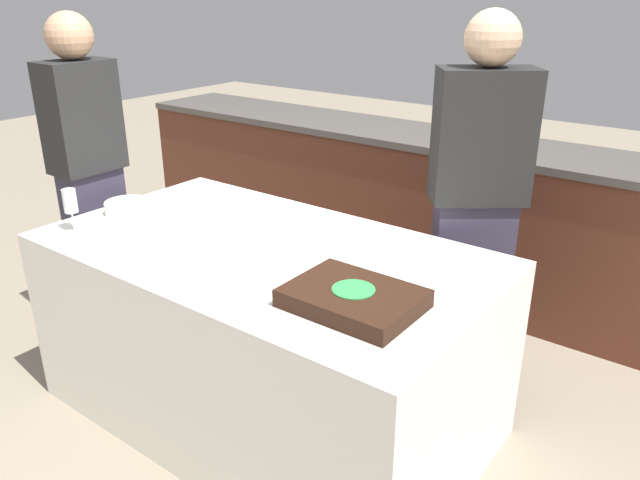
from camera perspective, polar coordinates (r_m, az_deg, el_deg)
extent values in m
plane|color=gray|center=(2.83, -4.63, -15.33)|extent=(14.00, 14.00, 0.00)
cube|color=#5B2D1E|center=(3.80, 11.08, 2.13)|extent=(4.40, 0.55, 0.88)
cube|color=#4C4742|center=(3.66, 11.62, 8.89)|extent=(4.40, 0.58, 0.04)
cube|color=white|center=(2.61, -4.90, -8.56)|extent=(1.79, 1.01, 0.78)
cube|color=#B7B2AD|center=(1.99, 3.04, -6.14)|extent=(0.45, 0.35, 0.00)
cube|color=black|center=(1.97, 3.06, -5.34)|extent=(0.41, 0.31, 0.06)
cylinder|color=green|center=(1.96, 3.08, -4.53)|extent=(0.14, 0.14, 0.00)
cylinder|color=white|center=(2.91, -17.23, 2.89)|extent=(0.19, 0.19, 0.05)
cylinder|color=white|center=(2.78, -21.53, 0.83)|extent=(0.06, 0.06, 0.00)
cylinder|color=white|center=(2.77, -21.65, 1.63)|extent=(0.01, 0.01, 0.08)
cylinder|color=white|center=(2.74, -21.91, 3.35)|extent=(0.06, 0.06, 0.10)
cylinder|color=white|center=(2.26, 6.52, -2.54)|extent=(0.20, 0.20, 0.00)
cube|color=white|center=(2.21, -13.02, -3.38)|extent=(0.12, 0.09, 0.02)
cube|color=#383347|center=(2.87, 13.28, -4.86)|extent=(0.36, 0.33, 0.89)
cube|color=black|center=(2.63, 14.67, 9.14)|extent=(0.43, 0.39, 0.54)
sphere|color=#D8AD89|center=(2.57, 15.53, 17.38)|extent=(0.22, 0.22, 0.22)
cube|color=#383347|center=(3.36, -19.36, -1.31)|extent=(0.16, 0.28, 0.90)
cube|color=black|center=(3.16, -21.01, 10.47)|extent=(0.20, 0.32, 0.51)
sphere|color=tan|center=(3.11, -21.96, 16.95)|extent=(0.21, 0.21, 0.21)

